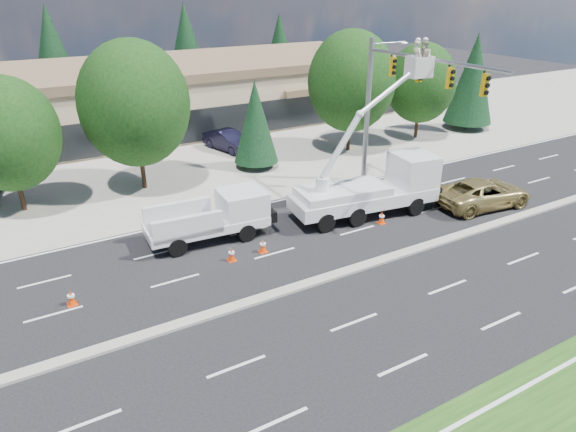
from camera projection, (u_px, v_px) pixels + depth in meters
ground at (310, 284)px, 22.36m from camera, size 140.00×140.00×0.00m
concrete_apron at (166, 159)px, 38.09m from camera, size 140.00×22.00×0.01m
road_median at (310, 283)px, 22.34m from camera, size 120.00×0.55×0.12m
strip_mall at (127, 97)px, 44.75m from camera, size 50.40×15.40×5.50m
tree_front_c at (7, 134)px, 27.74m from camera, size 5.51×5.51×7.64m
tree_front_d at (135, 104)px, 30.56m from camera, size 6.59×6.59×9.14m
tree_front_e at (255, 122)px, 35.08m from camera, size 3.08×3.08×6.08m
tree_front_f at (351, 81)px, 37.88m from camera, size 6.49×6.49×9.00m
tree_front_g at (421, 83)px, 41.38m from camera, size 5.57×5.57×7.73m
tree_front_h at (473, 78)px, 44.17m from camera, size 4.15×4.15×8.19m
tree_back_b at (53, 53)px, 51.29m from camera, size 5.15×5.15×10.16m
tree_back_c at (186, 46)px, 57.70m from camera, size 5.08×5.08×10.02m
tree_back_d at (279, 46)px, 63.47m from camera, size 4.39×4.39×8.65m
signal_mast at (392, 93)px, 29.94m from camera, size 2.76×10.16×9.00m
utility_pickup at (216, 221)px, 26.00m from camera, size 6.23×2.75×2.33m
bucket_truck at (378, 179)px, 28.44m from camera, size 8.72×3.60×9.41m
traffic_cone_a at (71, 298)px, 20.80m from camera, size 0.40×0.40×0.70m
traffic_cone_b at (232, 254)px, 24.10m from camera, size 0.40×0.40×0.70m
traffic_cone_c at (263, 246)px, 24.88m from camera, size 0.40×0.40×0.70m
traffic_cone_d at (382, 218)px, 27.83m from camera, size 0.40×0.40×0.70m
minivan at (483, 193)px, 29.81m from camera, size 6.10×3.36×1.62m
parked_car_east at (228, 141)px, 39.71m from camera, size 2.75×4.94×1.54m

